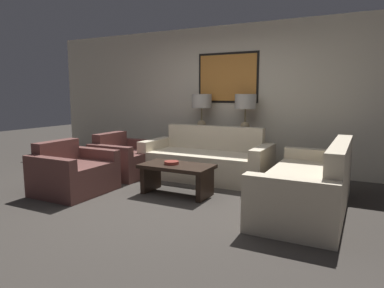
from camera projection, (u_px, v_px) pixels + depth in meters
name	position (u px, v px, depth m)	size (l,w,h in m)	color
ground_plane	(162.00, 201.00, 4.53)	(20.00, 20.00, 0.00)	#3D3833
back_wall	(228.00, 98.00, 6.43)	(8.10, 0.12, 2.65)	beige
console_table	(222.00, 151.00, 6.33)	(1.32, 0.40, 0.73)	#332319
table_lamp_left	(202.00, 104.00, 6.40)	(0.37, 0.37, 0.68)	tan
table_lamp_right	(245.00, 104.00, 6.01)	(0.37, 0.37, 0.68)	tan
couch_by_back_wall	(206.00, 161.00, 5.73)	(2.11, 0.92, 0.85)	beige
couch_by_side	(309.00, 187.00, 4.13)	(0.92, 2.11, 0.85)	beige
coffee_table	(177.00, 173.00, 4.78)	(1.01, 0.55, 0.43)	black
decorative_bowl	(172.00, 163.00, 4.79)	(0.20, 0.20, 0.04)	#93382D
armchair_near_back_wall	(125.00, 160.00, 5.93)	(0.86, 0.99, 0.73)	brown
armchair_near_camera	(73.00, 174.00, 4.89)	(0.86, 0.99, 0.73)	brown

